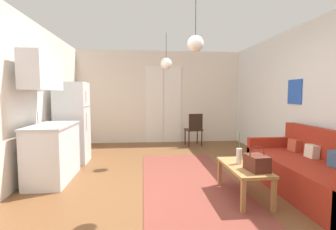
# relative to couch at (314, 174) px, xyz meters

# --- Properties ---
(ground_plane) EXTENTS (5.24, 8.19, 0.10)m
(ground_plane) POSITION_rel_couch_xyz_m (-1.88, 0.26, -0.34)
(ground_plane) COLOR brown
(wall_back) EXTENTS (4.84, 0.13, 2.63)m
(wall_back) POSITION_rel_couch_xyz_m (-1.88, 4.10, 1.02)
(wall_back) COLOR silver
(wall_back) RESTS_ON ground_plane
(area_rug) EXTENTS (1.46, 3.29, 0.01)m
(area_rug) POSITION_rel_couch_xyz_m (-1.65, 0.71, -0.28)
(area_rug) COLOR brown
(area_rug) RESTS_ON ground_plane
(couch) EXTENTS (0.87, 2.16, 0.88)m
(couch) POSITION_rel_couch_xyz_m (0.00, 0.00, 0.00)
(couch) COLOR maroon
(couch) RESTS_ON ground_plane
(coffee_table) EXTENTS (0.45, 0.98, 0.44)m
(coffee_table) POSITION_rel_couch_xyz_m (-1.03, -0.02, 0.09)
(coffee_table) COLOR #A87542
(coffee_table) RESTS_ON ground_plane
(bamboo_vase) EXTENTS (0.08, 0.08, 0.43)m
(bamboo_vase) POSITION_rel_couch_xyz_m (-1.06, 0.08, 0.26)
(bamboo_vase) COLOR beige
(bamboo_vase) RESTS_ON coffee_table
(handbag) EXTENTS (0.25, 0.32, 0.31)m
(handbag) POSITION_rel_couch_xyz_m (-0.96, -0.25, 0.25)
(handbag) COLOR #512319
(handbag) RESTS_ON coffee_table
(refrigerator) EXTENTS (0.62, 0.60, 1.63)m
(refrigerator) POSITION_rel_couch_xyz_m (-3.80, 2.04, 0.53)
(refrigerator) COLOR white
(refrigerator) RESTS_ON ground_plane
(kitchen_counter) EXTENTS (0.59, 1.15, 2.03)m
(kitchen_counter) POSITION_rel_couch_xyz_m (-3.85, 0.94, 0.48)
(kitchen_counter) COLOR silver
(kitchen_counter) RESTS_ON ground_plane
(accent_chair) EXTENTS (0.47, 0.46, 0.88)m
(accent_chair) POSITION_rel_couch_xyz_m (-1.00, 3.41, 0.21)
(accent_chair) COLOR black
(accent_chair) RESTS_ON ground_plane
(pendant_lamp_near) EXTENTS (0.20, 0.20, 0.72)m
(pendant_lamp_near) POSITION_rel_couch_xyz_m (-1.71, -0.06, 1.73)
(pendant_lamp_near) COLOR black
(pendant_lamp_far) EXTENTS (0.23, 0.23, 0.73)m
(pendant_lamp_far) POSITION_rel_couch_xyz_m (-1.89, 1.97, 1.73)
(pendant_lamp_far) COLOR black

